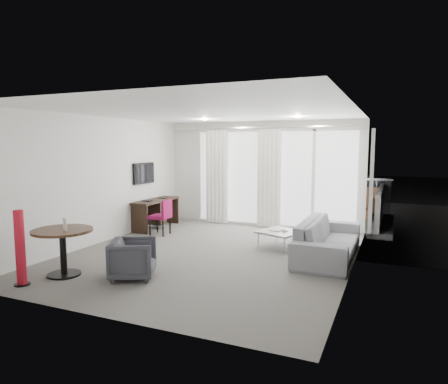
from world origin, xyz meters
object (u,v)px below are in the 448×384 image
at_px(coffee_table, 280,239).
at_px(rattan_chair_a, 314,206).
at_px(tub_armchair, 133,259).
at_px(sofa, 328,239).
at_px(desk, 156,214).
at_px(desk_chair, 160,217).
at_px(round_table, 63,252).
at_px(rattan_chair_b, 364,203).
at_px(red_lamp, 20,248).

xyz_separation_m(coffee_table, rattan_chair_a, (0.06, 3.21, 0.23)).
height_order(tub_armchair, sofa, sofa).
distance_m(desk, desk_chair, 0.77).
height_order(round_table, sofa, round_table).
xyz_separation_m(desk, rattan_chair_a, (3.35, 2.55, 0.05)).
xyz_separation_m(round_table, rattan_chair_a, (2.70, 6.18, 0.04)).
bearing_deg(rattan_chair_b, tub_armchair, -90.50).
bearing_deg(red_lamp, coffee_table, 50.99).
bearing_deg(rattan_chair_a, round_table, -100.06).
relative_size(red_lamp, coffee_table, 1.47).
bearing_deg(tub_armchair, sofa, -73.61).
bearing_deg(coffee_table, rattan_chair_a, 89.00).
distance_m(round_table, rattan_chair_a, 6.74).
xyz_separation_m(sofa, rattan_chair_b, (0.31, 4.21, 0.10)).
xyz_separation_m(desk, desk_chair, (0.49, -0.59, 0.05)).
xyz_separation_m(round_table, sofa, (3.62, 2.65, -0.03)).
xyz_separation_m(rattan_chair_a, rattan_chair_b, (1.23, 0.69, 0.04)).
relative_size(sofa, rattan_chair_b, 2.66).
distance_m(desk, round_table, 3.69).
distance_m(desk_chair, red_lamp, 3.62).
distance_m(desk, red_lamp, 4.23).
height_order(desk_chair, tub_armchair, desk_chair).
distance_m(tub_armchair, coffee_table, 3.08).
height_order(coffee_table, rattan_chair_b, rattan_chair_b).
distance_m(desk_chair, rattan_chair_a, 4.25).
xyz_separation_m(tub_armchair, sofa, (2.55, 2.34, 0.04)).
distance_m(coffee_table, rattan_chair_b, 4.12).
bearing_deg(coffee_table, desk_chair, 178.58).
distance_m(red_lamp, tub_armchair, 1.59).
relative_size(red_lamp, tub_armchair, 1.66).
distance_m(tub_armchair, rattan_chair_b, 7.15).
bearing_deg(tub_armchair, desk_chair, -1.60).
distance_m(round_table, sofa, 4.49).
bearing_deg(desk, red_lamp, -84.17).
relative_size(tub_armchair, rattan_chair_b, 0.76).
relative_size(sofa, rattan_chair_a, 2.91).
bearing_deg(rattan_chair_b, sofa, -71.12).
bearing_deg(rattan_chair_b, desk_chair, -113.84).
xyz_separation_m(red_lamp, rattan_chair_b, (4.16, 7.44, -0.11)).
distance_m(desk, coffee_table, 3.37).
distance_m(desk, rattan_chair_a, 4.21).
xyz_separation_m(round_table, rattan_chair_b, (3.93, 6.87, 0.07)).
bearing_deg(desk_chair, coffee_table, -4.27).
bearing_deg(red_lamp, desk_chair, 89.11).
xyz_separation_m(tub_armchair, coffee_table, (1.57, 2.65, -0.13)).
relative_size(desk, rattan_chair_a, 1.86).
distance_m(desk_chair, rattan_chair_b, 5.61).
bearing_deg(tub_armchair, coffee_table, -56.81).
height_order(desk_chair, coffee_table, desk_chair).
relative_size(coffee_table, sofa, 0.32).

